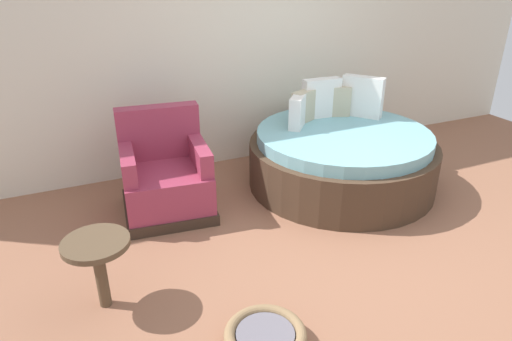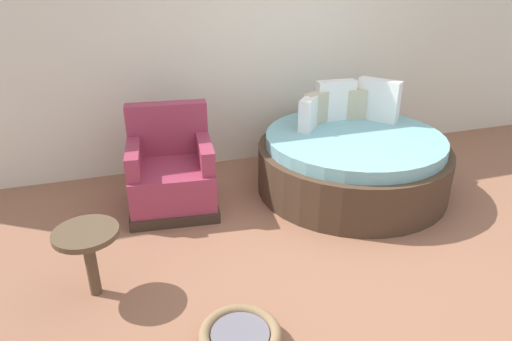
# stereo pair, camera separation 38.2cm
# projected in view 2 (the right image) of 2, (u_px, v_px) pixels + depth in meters

# --- Properties ---
(ground_plane) EXTENTS (8.00, 8.00, 0.02)m
(ground_plane) POSITION_uv_depth(u_px,v_px,m) (352.00, 256.00, 3.67)
(ground_plane) COLOR #936047
(back_wall) EXTENTS (8.00, 0.12, 2.84)m
(back_wall) POSITION_uv_depth(u_px,v_px,m) (266.00, 34.00, 4.97)
(back_wall) COLOR silver
(back_wall) RESTS_ON ground_plane
(round_daybed) EXTENTS (1.91, 1.91, 1.03)m
(round_daybed) POSITION_uv_depth(u_px,v_px,m) (352.00, 160.00, 4.62)
(round_daybed) COLOR #473323
(round_daybed) RESTS_ON ground_plane
(red_armchair) EXTENTS (0.88, 0.88, 0.94)m
(red_armchair) POSITION_uv_depth(u_px,v_px,m) (171.00, 173.00, 4.29)
(red_armchair) COLOR #38281E
(red_armchair) RESTS_ON ground_plane
(pet_basket) EXTENTS (0.51, 0.51, 0.13)m
(pet_basket) POSITION_uv_depth(u_px,v_px,m) (240.00, 337.00, 2.77)
(pet_basket) COLOR #8E704C
(pet_basket) RESTS_ON ground_plane
(side_table) EXTENTS (0.44, 0.44, 0.52)m
(side_table) POSITION_uv_depth(u_px,v_px,m) (87.00, 243.00, 3.07)
(side_table) COLOR brown
(side_table) RESTS_ON ground_plane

